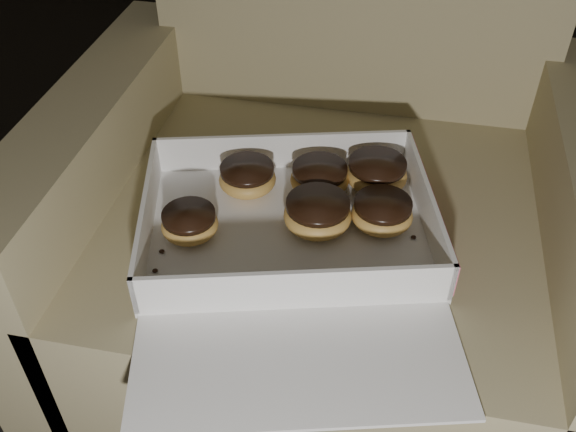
# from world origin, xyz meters

# --- Properties ---
(armchair) EXTENTS (0.80, 0.67, 0.83)m
(armchair) POSITION_xyz_m (0.43, 0.77, 0.26)
(armchair) COLOR #91845C
(armchair) RESTS_ON floor
(bakery_box) EXTENTS (0.47, 0.51, 0.06)m
(bakery_box) POSITION_xyz_m (0.41, 0.61, 0.39)
(bakery_box) COLOR white
(bakery_box) RESTS_ON armchair
(donut_a) EXTENTS (0.08, 0.08, 0.04)m
(donut_a) POSITION_xyz_m (0.42, 0.73, 0.40)
(donut_a) COLOR gold
(donut_a) RESTS_ON bakery_box
(donut_b) EXTENTS (0.08, 0.08, 0.04)m
(donut_b) POSITION_xyz_m (0.32, 0.71, 0.40)
(donut_b) COLOR gold
(donut_b) RESTS_ON bakery_box
(donut_c) EXTENTS (0.09, 0.09, 0.04)m
(donut_c) POSITION_xyz_m (0.43, 0.65, 0.41)
(donut_c) COLOR gold
(donut_c) RESTS_ON bakery_box
(donut_d) EXTENTS (0.09, 0.09, 0.04)m
(donut_d) POSITION_xyz_m (0.50, 0.76, 0.40)
(donut_d) COLOR gold
(donut_d) RESTS_ON bakery_box
(donut_e) EXTENTS (0.07, 0.07, 0.04)m
(donut_e) POSITION_xyz_m (0.27, 0.61, 0.40)
(donut_e) COLOR gold
(donut_e) RESTS_ON bakery_box
(donut_f) EXTENTS (0.08, 0.08, 0.04)m
(donut_f) POSITION_xyz_m (0.51, 0.67, 0.40)
(donut_f) COLOR gold
(donut_f) RESTS_ON bakery_box
(crumb_a) EXTENTS (0.01, 0.01, 0.00)m
(crumb_a) POSITION_xyz_m (0.24, 0.57, 0.38)
(crumb_a) COLOR black
(crumb_a) RESTS_ON bakery_box
(crumb_b) EXTENTS (0.01, 0.01, 0.00)m
(crumb_b) POSITION_xyz_m (0.56, 0.66, 0.38)
(crumb_b) COLOR black
(crumb_b) RESTS_ON bakery_box
(crumb_c) EXTENTS (0.01, 0.01, 0.00)m
(crumb_c) POSITION_xyz_m (0.25, 0.53, 0.38)
(crumb_c) COLOR black
(crumb_c) RESTS_ON bakery_box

